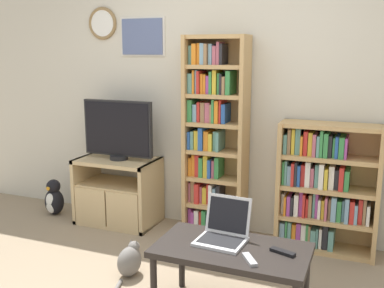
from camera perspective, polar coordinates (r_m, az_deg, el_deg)
name	(u,v)px	position (r m, az deg, el deg)	size (l,w,h in m)	color
wall_back	(226,93)	(4.20, 4.34, 6.42)	(6.10, 0.09, 2.60)	beige
tv_stand	(117,191)	(4.54, -9.45, -5.90)	(0.78, 0.49, 0.65)	tan
television	(118,130)	(4.39, -9.39, 1.78)	(0.72, 0.18, 0.58)	black
bookshelf_tall	(213,138)	(4.13, 2.66, 0.77)	(0.57, 0.27, 1.83)	tan
bookshelf_short	(322,189)	(4.00, 16.21, -5.47)	(0.83, 0.30, 1.11)	tan
coffee_table	(232,255)	(2.95, 5.05, -13.87)	(0.97, 0.54, 0.48)	black
laptop	(224,230)	(3.00, 4.06, -10.87)	(0.32, 0.32, 0.27)	silver
remote_near_laptop	(283,252)	(2.88, 11.43, -13.28)	(0.17, 0.09, 0.02)	black
remote_far_from_laptop	(250,260)	(2.76, 7.32, -14.35)	(0.13, 0.16, 0.02)	#99999E
cat	(130,260)	(3.58, -7.87, -14.44)	(0.19, 0.44, 0.27)	slate
penguin_figurine	(54,199)	(4.96, -17.15, -6.66)	(0.20, 0.18, 0.38)	black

